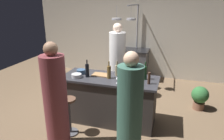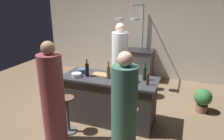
{
  "view_description": "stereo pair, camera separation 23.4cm",
  "coord_description": "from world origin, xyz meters",
  "px_view_note": "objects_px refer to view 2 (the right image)",
  "views": [
    {
      "loc": [
        1.1,
        -3.46,
        2.26
      ],
      "look_at": [
        0.0,
        0.15,
        1.0
      ],
      "focal_mm": 33.44,
      "sensor_mm": 36.0,
      "label": 1
    },
    {
      "loc": [
        1.32,
        -3.38,
        2.26
      ],
      "look_at": [
        0.0,
        0.15,
        1.0
      ],
      "focal_mm": 33.44,
      "sensor_mm": 36.0,
      "label": 2
    }
  ],
  "objects_px": {
    "guest_right": "(124,115)",
    "mixing_bowl_wooden": "(133,80)",
    "mixing_bowl_blue": "(82,71)",
    "mixing_bowl_steel": "(77,75)",
    "bar_stool_right": "(129,126)",
    "cutting_board": "(101,74)",
    "wine_bottle_amber": "(108,72)",
    "wine_glass_near_right_guest": "(116,78)",
    "guest_left": "(53,100)",
    "chef": "(120,64)",
    "bar_stool_left": "(68,113)",
    "wine_bottle_red": "(145,73)",
    "wine_glass_near_left_guest": "(120,74)",
    "wine_bottle_dark": "(87,70)",
    "potted_plant": "(203,99)",
    "wine_bottle_white": "(117,70)",
    "wine_glass_by_chef": "(135,73)",
    "pepper_mill": "(148,79)",
    "stove_range": "(139,65)"
  },
  "relations": [
    {
      "from": "guest_left",
      "to": "guest_right",
      "type": "distance_m",
      "value": 1.16
    },
    {
      "from": "mixing_bowl_blue",
      "to": "mixing_bowl_steel",
      "type": "bearing_deg",
      "value": -86.79
    },
    {
      "from": "bar_stool_left",
      "to": "wine_bottle_amber",
      "type": "xyz_separation_m",
      "value": [
        0.54,
        0.58,
        0.65
      ]
    },
    {
      "from": "wine_glass_by_chef",
      "to": "mixing_bowl_steel",
      "type": "bearing_deg",
      "value": -165.0
    },
    {
      "from": "stove_range",
      "to": "wine_glass_by_chef",
      "type": "distance_m",
      "value": 2.45
    },
    {
      "from": "cutting_board",
      "to": "wine_glass_near_left_guest",
      "type": "height_order",
      "value": "wine_glass_near_left_guest"
    },
    {
      "from": "pepper_mill",
      "to": "wine_glass_by_chef",
      "type": "height_order",
      "value": "pepper_mill"
    },
    {
      "from": "bar_stool_right",
      "to": "mixing_bowl_steel",
      "type": "height_order",
      "value": "mixing_bowl_steel"
    },
    {
      "from": "pepper_mill",
      "to": "wine_bottle_red",
      "type": "relative_size",
      "value": 0.64
    },
    {
      "from": "potted_plant",
      "to": "wine_glass_by_chef",
      "type": "distance_m",
      "value": 1.69
    },
    {
      "from": "chef",
      "to": "wine_bottle_red",
      "type": "distance_m",
      "value": 1.29
    },
    {
      "from": "guest_left",
      "to": "wine_bottle_dark",
      "type": "distance_m",
      "value": 0.93
    },
    {
      "from": "potted_plant",
      "to": "mixing_bowl_wooden",
      "type": "distance_m",
      "value": 1.75
    },
    {
      "from": "potted_plant",
      "to": "mixing_bowl_blue",
      "type": "height_order",
      "value": "mixing_bowl_blue"
    },
    {
      "from": "wine_bottle_amber",
      "to": "mixing_bowl_steel",
      "type": "relative_size",
      "value": 1.71
    },
    {
      "from": "wine_bottle_red",
      "to": "mixing_bowl_steel",
      "type": "relative_size",
      "value": 1.75
    },
    {
      "from": "bar_stool_right",
      "to": "wine_glass_near_right_guest",
      "type": "relative_size",
      "value": 4.66
    },
    {
      "from": "bar_stool_right",
      "to": "wine_bottle_amber",
      "type": "distance_m",
      "value": 1.05
    },
    {
      "from": "bar_stool_left",
      "to": "wine_bottle_white",
      "type": "xyz_separation_m",
      "value": [
        0.65,
        0.76,
        0.63
      ]
    },
    {
      "from": "bar_stool_right",
      "to": "bar_stool_left",
      "type": "bearing_deg",
      "value": 180.0
    },
    {
      "from": "wine_bottle_amber",
      "to": "wine_glass_by_chef",
      "type": "distance_m",
      "value": 0.49
    },
    {
      "from": "bar_stool_left",
      "to": "wine_bottle_red",
      "type": "relative_size",
      "value": 2.08
    },
    {
      "from": "cutting_board",
      "to": "wine_bottle_amber",
      "type": "distance_m",
      "value": 0.25
    },
    {
      "from": "bar_stool_right",
      "to": "cutting_board",
      "type": "bearing_deg",
      "value": 138.34
    },
    {
      "from": "wine_bottle_amber",
      "to": "mixing_bowl_wooden",
      "type": "distance_m",
      "value": 0.49
    },
    {
      "from": "chef",
      "to": "cutting_board",
      "type": "bearing_deg",
      "value": -92.22
    },
    {
      "from": "bar_stool_left",
      "to": "guest_right",
      "type": "xyz_separation_m",
      "value": [
        1.14,
        -0.36,
        0.4
      ]
    },
    {
      "from": "cutting_board",
      "to": "guest_right",
      "type": "bearing_deg",
      "value": -52.98
    },
    {
      "from": "cutting_board",
      "to": "mixing_bowl_blue",
      "type": "relative_size",
      "value": 1.85
    },
    {
      "from": "stove_range",
      "to": "pepper_mill",
      "type": "xyz_separation_m",
      "value": [
        0.74,
        -2.55,
        0.56
      ]
    },
    {
      "from": "wine_bottle_red",
      "to": "wine_glass_near_left_guest",
      "type": "distance_m",
      "value": 0.44
    },
    {
      "from": "guest_right",
      "to": "wine_bottle_white",
      "type": "relative_size",
      "value": 5.75
    },
    {
      "from": "bar_stool_left",
      "to": "wine_glass_near_right_guest",
      "type": "relative_size",
      "value": 4.66
    },
    {
      "from": "wine_bottle_dark",
      "to": "wine_glass_near_right_guest",
      "type": "xyz_separation_m",
      "value": [
        0.63,
        -0.15,
        -0.02
      ]
    },
    {
      "from": "cutting_board",
      "to": "wine_bottle_red",
      "type": "bearing_deg",
      "value": 1.75
    },
    {
      "from": "guest_right",
      "to": "mixing_bowl_wooden",
      "type": "distance_m",
      "value": 0.94
    },
    {
      "from": "wine_bottle_white",
      "to": "wine_bottle_amber",
      "type": "bearing_deg",
      "value": -120.93
    },
    {
      "from": "mixing_bowl_steel",
      "to": "mixing_bowl_wooden",
      "type": "distance_m",
      "value": 1.07
    },
    {
      "from": "guest_left",
      "to": "potted_plant",
      "type": "height_order",
      "value": "guest_left"
    },
    {
      "from": "chef",
      "to": "wine_bottle_red",
      "type": "xyz_separation_m",
      "value": [
        0.8,
        -1.0,
        0.2
      ]
    },
    {
      "from": "wine_bottle_red",
      "to": "wine_bottle_dark",
      "type": "xyz_separation_m",
      "value": [
        -1.05,
        -0.18,
        0.0
      ]
    },
    {
      "from": "wine_bottle_white",
      "to": "mixing_bowl_blue",
      "type": "distance_m",
      "value": 0.71
    },
    {
      "from": "wine_glass_near_right_guest",
      "to": "guest_left",
      "type": "bearing_deg",
      "value": -136.39
    },
    {
      "from": "chef",
      "to": "bar_stool_left",
      "type": "xyz_separation_m",
      "value": [
        -0.39,
        -1.72,
        -0.45
      ]
    },
    {
      "from": "guest_left",
      "to": "wine_bottle_red",
      "type": "relative_size",
      "value": 5.25
    },
    {
      "from": "cutting_board",
      "to": "mixing_bowl_steel",
      "type": "distance_m",
      "value": 0.47
    },
    {
      "from": "chef",
      "to": "bar_stool_left",
      "type": "distance_m",
      "value": 1.82
    },
    {
      "from": "guest_right",
      "to": "wine_bottle_red",
      "type": "height_order",
      "value": "guest_right"
    },
    {
      "from": "wine_bottle_dark",
      "to": "mixing_bowl_wooden",
      "type": "distance_m",
      "value": 0.89
    },
    {
      "from": "pepper_mill",
      "to": "mixing_bowl_blue",
      "type": "xyz_separation_m",
      "value": [
        -1.34,
        0.16,
        -0.06
      ]
    }
  ]
}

